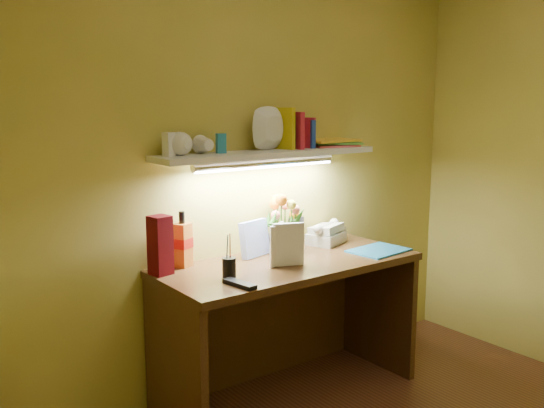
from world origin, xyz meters
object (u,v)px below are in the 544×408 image
at_px(desk, 289,329).
at_px(desk_clock, 339,233).
at_px(flower_bouquet, 283,223).
at_px(whisky_bottle, 182,239).
at_px(telephone, 326,232).

xyz_separation_m(desk, desk_clock, (0.55, 0.20, 0.41)).
bearing_deg(desk_clock, flower_bouquet, 178.72).
relative_size(flower_bouquet, whisky_bottle, 1.11).
height_order(desk, desk_clock, desk_clock).
bearing_deg(telephone, flower_bouquet, 156.40).
bearing_deg(whisky_bottle, desk_clock, -2.25).
bearing_deg(whisky_bottle, desk, -26.41).
distance_m(telephone, whisky_bottle, 0.92).
xyz_separation_m(telephone, desk_clock, (0.13, 0.02, -0.03)).
height_order(flower_bouquet, telephone, flower_bouquet).
relative_size(desk, desk_clock, 18.17).
height_order(desk, telephone, telephone).
bearing_deg(desk_clock, telephone, -172.73).
distance_m(desk, flower_bouquet, 0.58).
xyz_separation_m(flower_bouquet, telephone, (0.31, -0.01, -0.09)).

